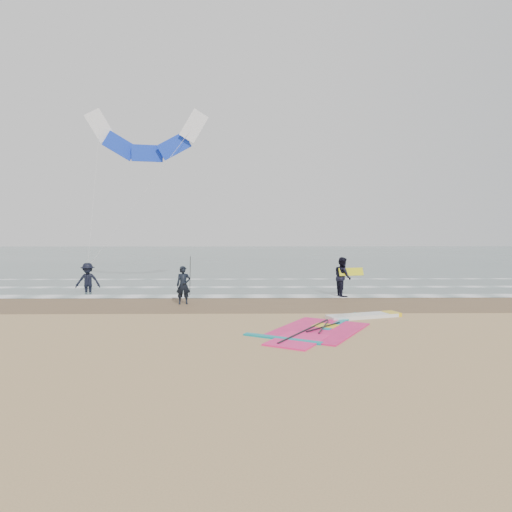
{
  "coord_description": "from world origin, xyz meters",
  "views": [
    {
      "loc": [
        -0.51,
        -14.31,
        3.21
      ],
      "look_at": [
        -0.23,
        5.0,
        2.2
      ],
      "focal_mm": 32.0,
      "sensor_mm": 36.0,
      "label": 1
    }
  ],
  "objects_px": {
    "person_walking": "(343,277)",
    "surf_kite": "(147,140)",
    "person_wading": "(88,275)",
    "windsurf_rig": "(333,326)",
    "person_standing": "(183,285)"
  },
  "relations": [
    {
      "from": "person_walking",
      "to": "person_wading",
      "type": "bearing_deg",
      "value": 74.39
    },
    {
      "from": "windsurf_rig",
      "to": "person_wading",
      "type": "height_order",
      "value": "person_wading"
    },
    {
      "from": "windsurf_rig",
      "to": "surf_kite",
      "type": "xyz_separation_m",
      "value": [
        -8.74,
        11.42,
        8.5
      ]
    },
    {
      "from": "person_wading",
      "to": "surf_kite",
      "type": "relative_size",
      "value": 0.22
    },
    {
      "from": "person_standing",
      "to": "surf_kite",
      "type": "distance_m",
      "value": 10.48
    },
    {
      "from": "person_walking",
      "to": "person_wading",
      "type": "relative_size",
      "value": 1.02
    },
    {
      "from": "windsurf_rig",
      "to": "person_wading",
      "type": "xyz_separation_m",
      "value": [
        -11.4,
        8.92,
        0.93
      ]
    },
    {
      "from": "person_walking",
      "to": "surf_kite",
      "type": "relative_size",
      "value": 0.22
    },
    {
      "from": "windsurf_rig",
      "to": "person_standing",
      "type": "distance_m",
      "value": 7.65
    },
    {
      "from": "person_standing",
      "to": "surf_kite",
      "type": "bearing_deg",
      "value": 102.25
    },
    {
      "from": "person_wading",
      "to": "windsurf_rig",
      "type": "bearing_deg",
      "value": -47.94
    },
    {
      "from": "person_standing",
      "to": "person_wading",
      "type": "distance_m",
      "value": 6.89
    },
    {
      "from": "windsurf_rig",
      "to": "surf_kite",
      "type": "relative_size",
      "value": 0.66
    },
    {
      "from": "windsurf_rig",
      "to": "person_wading",
      "type": "relative_size",
      "value": 3.09
    },
    {
      "from": "person_standing",
      "to": "person_walking",
      "type": "height_order",
      "value": "person_walking"
    }
  ]
}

